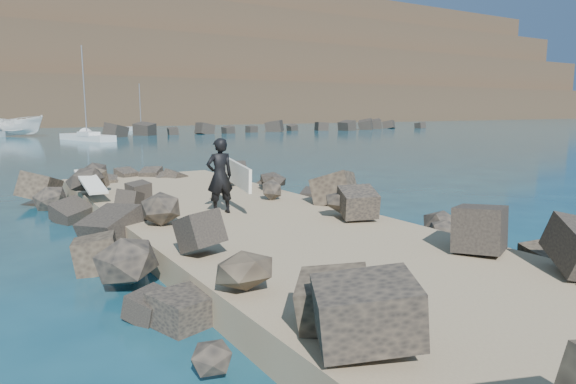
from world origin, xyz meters
name	(u,v)px	position (x,y,z in m)	size (l,w,h in m)	color
ground	(266,247)	(0.00, 0.00, 0.00)	(800.00, 800.00, 0.00)	#0F384C
jetty	(313,255)	(0.00, -2.00, 0.30)	(6.00, 26.00, 0.60)	#8C7759
riprap_left	(172,261)	(-2.90, -1.50, 0.50)	(2.60, 22.00, 1.00)	black
riprap_right	(398,225)	(2.90, -1.50, 0.50)	(2.60, 22.00, 1.00)	black
breakwater_secondary	(289,127)	(35.00, 55.00, 0.60)	(52.00, 4.00, 1.20)	black
headland	(26,65)	(10.00, 160.00, 16.00)	(360.00, 140.00, 32.00)	#2D4919
surfboard_resting	(91,185)	(-2.91, 5.75, 1.04)	(0.55, 2.19, 0.07)	white
boat_imported	(17,126)	(-0.79, 60.60, 1.30)	(2.54, 6.75, 2.61)	white
surfer_with_board	(222,176)	(-0.39, 1.66, 1.60)	(1.04, 2.45, 1.99)	black
sailboat_d	(141,129)	(16.39, 67.46, 0.35)	(3.00, 6.02, 7.24)	silver
sailboat_f	(206,123)	(38.33, 94.57, 0.35)	(1.61, 6.14, 7.44)	silver
sailboat_c	(87,137)	(4.82, 47.40, 0.35)	(4.38, 8.60, 10.03)	silver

